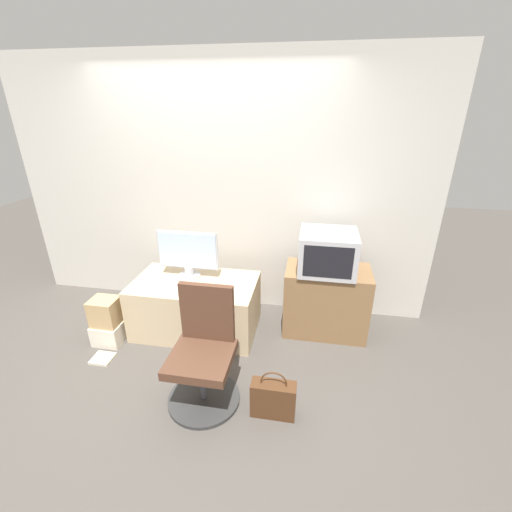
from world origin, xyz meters
The scene contains 13 objects.
ground_plane centered at (0.00, 0.00, 0.00)m, with size 12.00×12.00×0.00m, color #4C4742.
wall_back centered at (0.00, 1.32, 1.30)m, with size 4.40×0.05×2.60m.
desk centered at (-0.10, 0.71, 0.27)m, with size 1.20×0.68×0.54m.
side_stand centered at (1.17, 0.92, 0.34)m, with size 0.80×0.46×0.68m.
main_monitor centered at (-0.19, 0.83, 0.78)m, with size 0.60×0.21×0.47m.
keyboard centered at (-0.18, 0.59, 0.55)m, with size 0.31×0.14×0.01m.
mouse centered at (0.04, 0.56, 0.56)m, with size 0.06×0.03×0.03m.
crt_tv centered at (1.15, 0.91, 0.87)m, with size 0.52×0.47×0.38m.
office_chair centered at (0.25, -0.12, 0.37)m, with size 0.56×0.56×0.92m.
cardboard_box_lower centered at (-0.87, 0.37, 0.10)m, with size 0.27×0.25×0.20m.
cardboard_box_upper centered at (-0.87, 0.37, 0.34)m, with size 0.25×0.21×0.26m.
handbag centered at (0.80, -0.21, 0.15)m, with size 0.33×0.12×0.40m.
book centered at (-0.80, 0.11, 0.01)m, with size 0.18×0.17×0.02m.
Camera 1 is at (0.99, -2.06, 2.12)m, focal length 24.00 mm.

